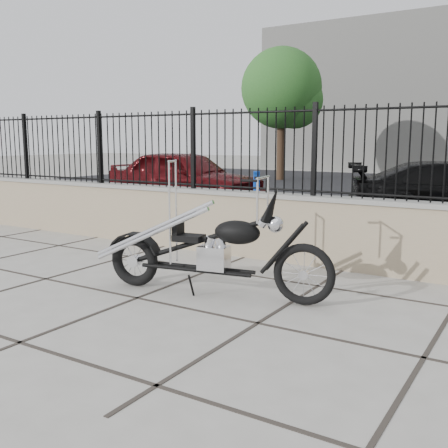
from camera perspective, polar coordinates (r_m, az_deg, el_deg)
ground_plane at (r=5.87m, az=-9.45°, el=-7.97°), size 90.00×90.00×0.00m
parking_lot at (r=17.18m, az=19.29°, el=2.95°), size 30.00×30.00×0.00m
retaining_wall at (r=7.76m, az=2.74°, el=-0.00°), size 14.00×0.36×0.96m
iron_fence at (r=7.66m, az=2.80°, el=8.00°), size 14.00×0.08×1.20m
chopper_motorcycle at (r=5.75m, az=-1.58°, el=-0.41°), size 2.57×0.89×1.52m
car_red at (r=13.61m, az=-4.31°, el=5.03°), size 4.36×1.88×1.47m
bollard_a at (r=10.65m, az=3.55°, el=2.85°), size 0.14×0.14×1.09m
tree_left at (r=22.82m, az=6.28°, el=14.87°), size 3.38×3.38×5.70m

